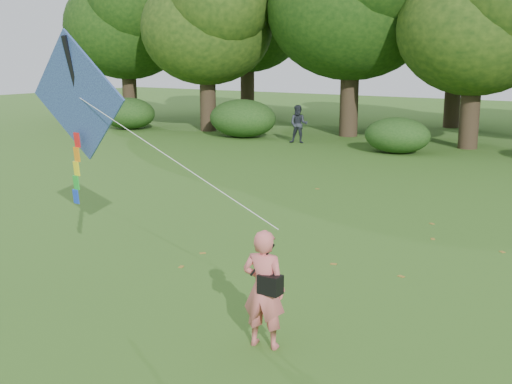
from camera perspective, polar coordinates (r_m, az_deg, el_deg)
The scene contains 7 objects.
ground at distance 9.83m, azimuth -2.83°, elevation -11.17°, with size 100.00×100.00×0.00m, color #265114.
man_kite_flyer at distance 8.66m, azimuth 0.71°, elevation -8.61°, with size 0.60×0.39×1.64m, color #D46564.
bystander_left at distance 28.63m, azimuth 3.81°, elevation 6.03°, with size 0.82×0.64×1.69m, color #282D35.
crossbody_bag at distance 8.54m, azimuth 1.26°, elevation -8.15°, with size 0.43×0.20×0.68m.
flying_kite at distance 11.61m, azimuth -15.55°, elevation 7.95°, with size 5.77×1.21×3.07m.
shrub_band at distance 25.77m, azimuth 19.69°, elevation 4.69°, with size 39.15×3.22×1.88m.
fallen_leaves at distance 13.63m, azimuth 11.71°, elevation -4.67°, with size 7.58×12.32×0.01m.
Camera 1 is at (5.38, -7.25, 3.90)m, focal length 45.00 mm.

